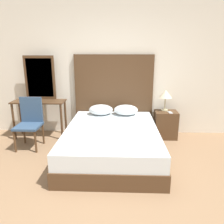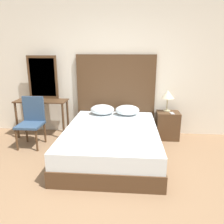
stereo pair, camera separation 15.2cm
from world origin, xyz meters
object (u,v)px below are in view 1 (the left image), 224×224
at_px(nightstand, 166,125).
at_px(phone_on_bed, 103,123).
at_px(phone_on_nightstand, 170,112).
at_px(chair, 30,120).
at_px(table_lamp, 166,95).
at_px(vanity_desk, 39,108).
at_px(bed, 112,142).

bearing_deg(nightstand, phone_on_bed, -155.21).
height_order(phone_on_nightstand, chair, chair).
height_order(table_lamp, chair, table_lamp).
distance_m(nightstand, chair, 2.65).
bearing_deg(table_lamp, chair, -167.25).
xyz_separation_m(phone_on_nightstand, vanity_desk, (-2.62, 0.03, 0.06)).
xyz_separation_m(nightstand, vanity_desk, (-2.57, -0.06, 0.34)).
distance_m(table_lamp, phone_on_nightstand, 0.37).
bearing_deg(phone_on_bed, table_lamp, 27.95).
distance_m(nightstand, vanity_desk, 2.59).
distance_m(phone_on_nightstand, vanity_desk, 2.62).
distance_m(nightstand, phone_on_nightstand, 0.30).
height_order(phone_on_bed, chair, chair).
bearing_deg(phone_on_bed, vanity_desk, 158.87).
bearing_deg(bed, nightstand, 37.59).
height_order(vanity_desk, chair, chair).
bearing_deg(chair, phone_on_bed, -2.61).
bearing_deg(bed, phone_on_nightstand, 33.17).
height_order(nightstand, vanity_desk, vanity_desk).
relative_size(phone_on_bed, phone_on_nightstand, 1.05).
xyz_separation_m(table_lamp, chair, (-2.56, -0.58, -0.38)).
bearing_deg(table_lamp, phone_on_nightstand, -63.42).
xyz_separation_m(nightstand, chair, (-2.59, -0.51, 0.23)).
xyz_separation_m(vanity_desk, chair, (-0.02, -0.45, -0.11)).
relative_size(bed, vanity_desk, 2.01).
relative_size(bed, phone_on_bed, 12.77).
bearing_deg(phone_on_nightstand, chair, -170.97).
bearing_deg(chair, phone_on_nightstand, 9.03).
xyz_separation_m(table_lamp, phone_on_nightstand, (0.08, -0.16, -0.33)).
distance_m(table_lamp, vanity_desk, 2.56).
distance_m(nightstand, table_lamp, 0.61).
bearing_deg(table_lamp, bed, -139.40).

